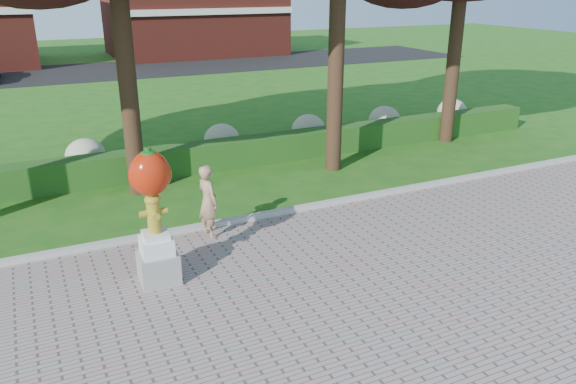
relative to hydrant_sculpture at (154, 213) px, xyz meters
name	(u,v)px	position (x,y,z in m)	size (l,w,h in m)	color
ground	(316,280)	(2.61, -1.14, -1.36)	(100.00, 100.00, 0.00)	#1D5715
curb	(254,218)	(2.61, 1.86, -1.29)	(40.00, 0.18, 0.15)	#ADADA5
lawn_hedge	(201,157)	(2.61, 5.86, -0.96)	(24.00, 0.70, 0.80)	#154A16
hydrangea_row	(209,141)	(3.18, 6.86, -0.81)	(20.10, 1.10, 0.99)	#AEAD85
street	(97,71)	(2.61, 26.86, -1.35)	(50.00, 8.00, 0.02)	black
building_right	(194,9)	(10.61, 32.86, 1.84)	(12.00, 8.00, 6.40)	maroon
hydrant_sculpture	(154,213)	(0.00, 0.00, 0.00)	(0.73, 0.69, 2.50)	gray
woman	(208,201)	(1.42, 1.46, -0.54)	(0.57, 0.37, 1.56)	tan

